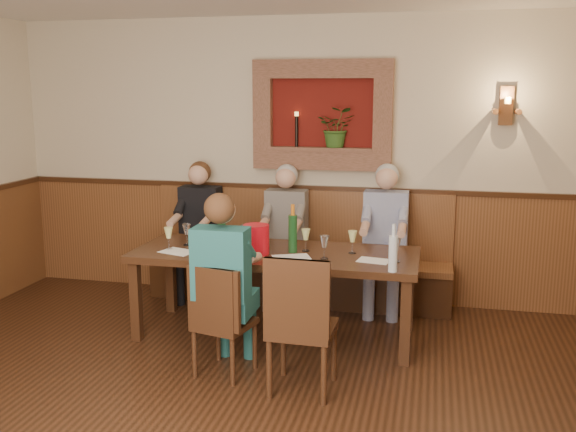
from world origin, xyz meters
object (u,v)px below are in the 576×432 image
chair_near_right (302,351)px  spittoon_bucket (256,239)px  bench (298,269)px  person_chair_front (226,299)px  chair_near_left (224,342)px  person_bench_left (198,243)px  wine_bottle_green_a (293,233)px  person_bench_right (384,252)px  wine_bottle_green_b (222,225)px  water_bottle (393,253)px  person_bench_mid (285,248)px  dining_table (275,260)px

chair_near_right → spittoon_bucket: chair_near_right is taller
bench → spittoon_bucket: bench is taller
bench → spittoon_bucket: size_ratio=12.13×
person_chair_front → spittoon_bucket: size_ratio=5.60×
chair_near_right → chair_near_left: bearing=169.4°
chair_near_right → person_bench_left: 2.33m
chair_near_left → person_bench_left: (-0.82, 1.67, 0.32)m
wine_bottle_green_a → person_chair_front: bearing=-113.4°
person_bench_right → wine_bottle_green_b: (-1.39, -0.67, 0.33)m
bench → water_bottle: water_bottle is taller
chair_near_right → person_bench_mid: 1.91m
chair_near_left → wine_bottle_green_a: (0.34, 0.84, 0.67)m
bench → person_bench_right: bearing=-7.0°
person_bench_mid → wine_bottle_green_a: bearing=-72.4°
person_chair_front → wine_bottle_green_b: bearing=109.9°
chair_near_right → spittoon_bucket: size_ratio=4.08×
bench → person_bench_mid: bearing=-137.6°
person_bench_mid → spittoon_bucket: bearing=-91.2°
chair_near_right → person_chair_front: bearing=164.6°
dining_table → chair_near_right: bearing=-65.9°
dining_table → wine_bottle_green_b: bearing=162.8°
person_bench_right → wine_bottle_green_b: person_bench_right is taller
wine_bottle_green_a → water_bottle: (0.86, -0.40, -0.02)m
wine_bottle_green_a → wine_bottle_green_b: wine_bottle_green_a is taller
dining_table → person_bench_right: 1.20m
person_chair_front → dining_table: bearing=76.5°
person_chair_front → water_bottle: bearing=17.7°
person_bench_right → water_bottle: 1.28m
wine_bottle_green_b → water_bottle: bearing=-20.0°
water_bottle → spittoon_bucket: bearing=166.2°
dining_table → spittoon_bucket: bearing=-139.3°
dining_table → spittoon_bucket: size_ratio=9.70×
person_bench_left → wine_bottle_green_a: (1.16, -0.83, 0.35)m
chair_near_left → wine_bottle_green_b: bearing=122.2°
dining_table → wine_bottle_green_a: wine_bottle_green_a is taller
chair_near_left → person_chair_front: bearing=99.1°
person_bench_mid → person_bench_right: size_ratio=0.98×
person_chair_front → wine_bottle_green_a: person_chair_front is taller
dining_table → person_bench_mid: size_ratio=1.74×
person_bench_right → person_bench_left: bearing=180.0°
chair_near_left → wine_bottle_green_a: size_ratio=2.11×
bench → chair_near_right: bench is taller
wine_bottle_green_b → spittoon_bucket: bearing=-35.3°
person_bench_mid → wine_bottle_green_a: person_bench_mid is taller
spittoon_bucket → person_bench_left: bearing=132.6°
person_bench_right → wine_bottle_green_b: size_ratio=3.53×
person_bench_mid → wine_bottle_green_a: (0.27, -0.83, 0.35)m
chair_near_right → person_bench_left: (-1.44, 1.81, 0.28)m
chair_near_left → person_bench_mid: bearing=100.8°
chair_near_right → dining_table: bearing=115.5°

